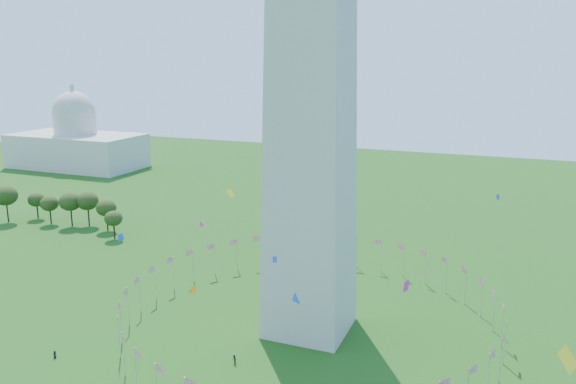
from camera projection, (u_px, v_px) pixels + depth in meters
name	position (u px, v px, depth m)	size (l,w,h in m)	color
flag_ring	(309.00, 309.00, 122.51)	(80.24, 80.24, 9.00)	silver
capitol_building	(75.00, 125.00, 300.52)	(70.00, 35.00, 46.00)	beige
kites_aloft	(305.00, 301.00, 89.24)	(73.00, 74.78, 32.69)	blue
tree_line_west	(61.00, 210.00, 198.02)	(55.55, 15.59, 13.12)	#344E1A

